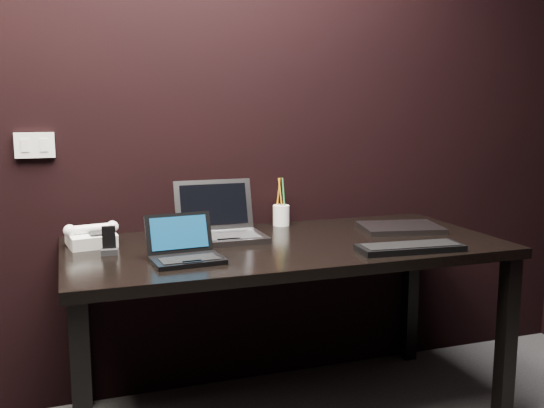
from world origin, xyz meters
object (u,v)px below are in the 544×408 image
object	(u,v)px
desk	(286,262)
pen_cup	(281,214)
desk_phone	(91,237)
closed_laptop	(400,228)
silver_laptop	(221,228)
mobile_phone	(109,244)
netbook	(185,252)
ext_keyboard	(410,248)

from	to	relation	value
desk	pen_cup	distance (m)	0.37
desk_phone	closed_laptop	bearing A→B (deg)	-5.39
silver_laptop	pen_cup	xyz separation A→B (m)	(0.33, 0.18, 0.01)
closed_laptop	mobile_phone	distance (m)	1.23
pen_cup	silver_laptop	bearing A→B (deg)	-150.92
closed_laptop	pen_cup	distance (m)	0.53
desk	mobile_phone	world-z (taller)	mobile_phone
netbook	closed_laptop	distance (m)	1.01
ext_keyboard	pen_cup	xyz separation A→B (m)	(-0.29, 0.61, 0.04)
ext_keyboard	desk_phone	bearing A→B (deg)	157.52
ext_keyboard	mobile_phone	xyz separation A→B (m)	(-1.06, 0.32, 0.03)
closed_laptop	netbook	bearing A→B (deg)	-167.92
netbook	closed_laptop	world-z (taller)	netbook
netbook	ext_keyboard	distance (m)	0.83
mobile_phone	desk	bearing A→B (deg)	-3.10
desk	netbook	size ratio (longest dim) A/B	6.65
ext_keyboard	silver_laptop	bearing A→B (deg)	144.99
desk	mobile_phone	size ratio (longest dim) A/B	16.65
silver_laptop	pen_cup	bearing A→B (deg)	29.08
closed_laptop	desk_phone	xyz separation A→B (m)	(-1.28, 0.12, 0.03)
desk	ext_keyboard	bearing A→B (deg)	-35.87
pen_cup	mobile_phone	bearing A→B (deg)	-159.09
silver_laptop	closed_laptop	distance (m)	0.79
netbook	mobile_phone	size ratio (longest dim) A/B	2.51
pen_cup	closed_laptop	bearing A→B (deg)	-31.07
netbook	mobile_phone	distance (m)	0.31
desk	silver_laptop	world-z (taller)	silver_laptop
silver_laptop	mobile_phone	distance (m)	0.46
ext_keyboard	desk_phone	world-z (taller)	desk_phone
pen_cup	netbook	bearing A→B (deg)	-137.81
ext_keyboard	mobile_phone	world-z (taller)	mobile_phone
ext_keyboard	pen_cup	world-z (taller)	pen_cup
closed_laptop	desk_phone	distance (m)	1.29
desk_phone	desk	bearing A→B (deg)	-13.97
desk	closed_laptop	bearing A→B (deg)	6.26
mobile_phone	netbook	bearing A→B (deg)	-37.54
netbook	pen_cup	bearing A→B (deg)	42.19
mobile_phone	pen_cup	xyz separation A→B (m)	(0.78, 0.30, 0.01)
mobile_phone	silver_laptop	bearing A→B (deg)	14.28
netbook	silver_laptop	size ratio (longest dim) A/B	0.77
ext_keyboard	closed_laptop	size ratio (longest dim) A/B	1.08
netbook	pen_cup	world-z (taller)	pen_cup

